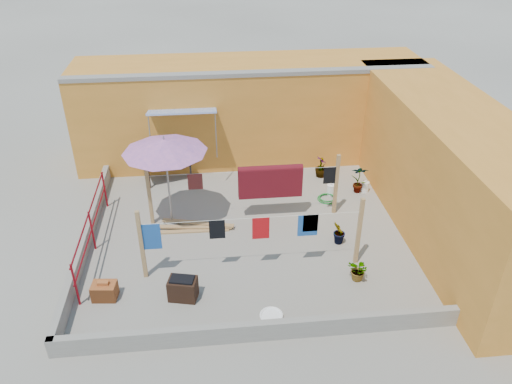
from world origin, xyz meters
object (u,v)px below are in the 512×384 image
at_px(water_jug_a, 365,187).
at_px(white_basin, 271,316).
at_px(outdoor_table, 167,161).
at_px(brick_stack, 105,291).
at_px(green_hose, 327,198).
at_px(plant_back_a, 263,179).
at_px(patio_umbrella, 164,146).
at_px(brazier, 183,288).
at_px(water_jug_b, 331,190).

bearing_deg(water_jug_a, white_basin, -125.43).
relative_size(outdoor_table, white_basin, 3.25).
relative_size(brick_stack, green_hose, 0.99).
bearing_deg(green_hose, plant_back_a, 158.68).
bearing_deg(patio_umbrella, brazier, -83.01).
bearing_deg(green_hose, water_jug_b, 58.92).
bearing_deg(plant_back_a, white_basin, -94.63).
bearing_deg(water_jug_b, brick_stack, -147.33).
distance_m(green_hose, plant_back_a, 1.98).
distance_m(white_basin, green_hose, 5.04).
height_order(white_basin, green_hose, white_basin).
bearing_deg(green_hose, patio_umbrella, -170.30).
bearing_deg(patio_umbrella, brick_stack, -115.85).
height_order(patio_umbrella, brick_stack, patio_umbrella).
bearing_deg(brazier, brick_stack, 174.12).
relative_size(brick_stack, water_jug_b, 1.52).
height_order(brick_stack, brazier, brazier).
relative_size(white_basin, green_hose, 0.88).
relative_size(patio_umbrella, plant_back_a, 3.33).
distance_m(brazier, white_basin, 2.02).
xyz_separation_m(brick_stack, water_jug_a, (7.02, 3.89, -0.04)).
bearing_deg(water_jug_a, outdoor_table, 167.04).
xyz_separation_m(water_jug_a, green_hose, (-1.23, -0.35, -0.12)).
bearing_deg(outdoor_table, plant_back_a, -19.24).
bearing_deg(white_basin, patio_umbrella, 120.45).
bearing_deg(plant_back_a, brazier, -117.14).
xyz_separation_m(white_basin, plant_back_a, (0.42, 5.23, 0.34)).
xyz_separation_m(patio_umbrella, outdoor_table, (-0.21, 2.46, -1.68)).
bearing_deg(brazier, patio_umbrella, 96.99).
distance_m(patio_umbrella, plant_back_a, 3.58).
distance_m(patio_umbrella, brazier, 3.62).
height_order(outdoor_table, green_hose, outdoor_table).
height_order(outdoor_table, water_jug_a, outdoor_table).
xyz_separation_m(brick_stack, brazier, (1.71, -0.18, 0.07)).
xyz_separation_m(patio_umbrella, water_jug_a, (5.67, 1.11, -2.15)).
relative_size(patio_umbrella, brick_stack, 4.57).
bearing_deg(green_hose, outdoor_table, 159.95).
relative_size(brazier, green_hose, 1.21).
bearing_deg(outdoor_table, brick_stack, -102.24).
xyz_separation_m(brick_stack, water_jug_b, (5.96, 3.82, -0.03)).
relative_size(patio_umbrella, brazier, 3.75).
distance_m(patio_umbrella, white_basin, 4.91).
distance_m(white_basin, water_jug_b, 5.37).
height_order(brazier, green_hose, brazier).
bearing_deg(water_jug_a, brick_stack, -151.00).
distance_m(brazier, water_jug_b, 5.84).
relative_size(outdoor_table, brazier, 2.38).
bearing_deg(water_jug_b, patio_umbrella, -167.31).
height_order(brick_stack, green_hose, brick_stack).
bearing_deg(plant_back_a, patio_umbrella, -150.87).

